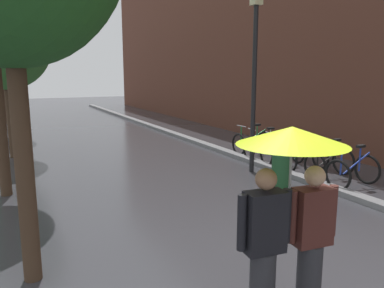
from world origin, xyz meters
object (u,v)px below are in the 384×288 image
at_px(parked_bicycle_4, 264,147).
at_px(litter_bin, 281,171).
at_px(parked_bicycle_2, 305,157).
at_px(street_tree_2, 4,42).
at_px(couple_under_umbrella, 290,196).
at_px(parked_bicycle_3, 282,152).
at_px(parked_bicycle_5, 252,142).
at_px(street_lamp_post, 254,71).
at_px(parked_bicycle_1, 330,163).
at_px(street_tree_5, 1,51).
at_px(parked_bicycle_0, 353,171).
at_px(street_tree_3, 3,38).

xyz_separation_m(parked_bicycle_4, litter_bin, (-1.53, -2.66, 0.05)).
relative_size(parked_bicycle_2, parked_bicycle_4, 0.97).
distance_m(street_tree_2, couple_under_umbrella, 10.46).
xyz_separation_m(parked_bicycle_2, parked_bicycle_3, (-0.09, 0.81, 0.00)).
relative_size(parked_bicycle_2, parked_bicycle_5, 1.02).
xyz_separation_m(parked_bicycle_2, litter_bin, (-1.65, -1.03, 0.05)).
xyz_separation_m(parked_bicycle_3, street_lamp_post, (-1.25, -0.27, 2.25)).
xyz_separation_m(street_tree_2, parked_bicycle_1, (6.97, -6.09, -3.10)).
height_order(couple_under_umbrella, street_lamp_post, street_lamp_post).
xyz_separation_m(street_tree_5, parked_bicycle_0, (6.82, -19.74, -3.52)).
distance_m(parked_bicycle_0, parked_bicycle_5, 4.07).
bearing_deg(street_lamp_post, street_tree_2, 139.51).
bearing_deg(parked_bicycle_3, parked_bicycle_4, 92.23).
relative_size(street_tree_2, parked_bicycle_4, 4.20).
relative_size(parked_bicycle_3, parked_bicycle_5, 1.05).
xyz_separation_m(parked_bicycle_0, parked_bicycle_4, (-0.03, 3.26, 0.00)).
bearing_deg(parked_bicycle_2, parked_bicycle_4, 94.14).
height_order(street_tree_5, parked_bicycle_0, street_tree_5).
distance_m(parked_bicycle_4, parked_bicycle_5, 0.81).
distance_m(street_tree_5, street_lamp_post, 18.47).
height_order(parked_bicycle_2, parked_bicycle_5, same).
height_order(street_tree_5, parked_bicycle_4, street_tree_5).
bearing_deg(parked_bicycle_3, parked_bicycle_0, -90.07).
height_order(street_tree_2, street_tree_5, street_tree_5).
height_order(parked_bicycle_3, litter_bin, parked_bicycle_3).
bearing_deg(couple_under_umbrella, street_tree_3, 99.14).
bearing_deg(street_tree_2, litter_bin, -50.28).
xyz_separation_m(street_tree_3, street_tree_5, (-0.02, 8.67, -0.02)).
height_order(street_tree_5, parked_bicycle_2, street_tree_5).
bearing_deg(couple_under_umbrella, street_lamp_post, 57.90).
height_order(street_tree_3, parked_bicycle_5, street_tree_3).
distance_m(street_tree_5, parked_bicycle_2, 19.69).
bearing_deg(street_tree_2, parked_bicycle_4, -28.41).
xyz_separation_m(street_tree_2, street_lamp_post, (5.57, -4.76, -0.85)).
distance_m(parked_bicycle_2, parked_bicycle_4, 1.63).
relative_size(street_tree_2, street_lamp_post, 1.08).
xyz_separation_m(street_tree_3, parked_bicycle_1, (6.95, -10.22, -3.54)).
height_order(parked_bicycle_4, street_lamp_post, street_lamp_post).
bearing_deg(parked_bicycle_3, street_lamp_post, -167.59).
xyz_separation_m(street_tree_2, couple_under_umbrella, (2.29, -9.99, -2.12)).
bearing_deg(street_tree_5, parked_bicycle_4, -67.60).
distance_m(street_tree_3, parked_bicycle_0, 13.46).
height_order(street_tree_5, litter_bin, street_tree_5).
bearing_deg(street_lamp_post, litter_bin, -101.28).
bearing_deg(parked_bicycle_4, couple_under_umbrella, -125.45).
relative_size(parked_bicycle_0, litter_bin, 1.32).
distance_m(street_tree_2, parked_bicycle_0, 10.20).
bearing_deg(parked_bicycle_0, couple_under_umbrella, -145.98).
height_order(street_tree_3, couple_under_umbrella, street_tree_3).
xyz_separation_m(parked_bicycle_3, litter_bin, (-1.56, -1.84, 0.05)).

